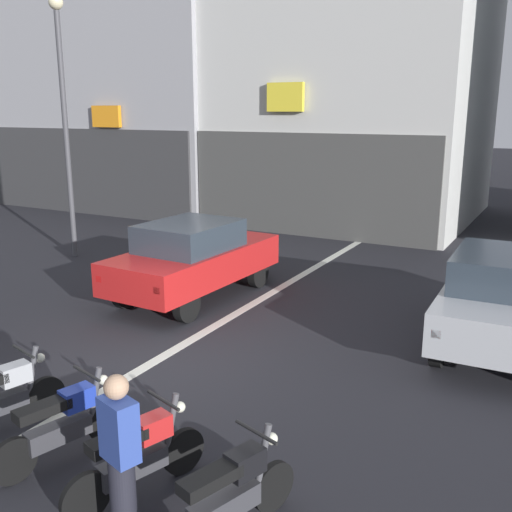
{
  "coord_description": "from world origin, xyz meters",
  "views": [
    {
      "loc": [
        5.51,
        -6.65,
        3.87
      ],
      "look_at": [
        0.79,
        2.0,
        1.4
      ],
      "focal_mm": 40.9,
      "sensor_mm": 36.0,
      "label": 1
    }
  ],
  "objects": [
    {
      "name": "ground_plane",
      "position": [
        0.0,
        0.0,
        0.0
      ],
      "size": [
        120.0,
        120.0,
        0.0
      ],
      "primitive_type": "plane",
      "color": "#232328"
    },
    {
      "name": "building_corner_left",
      "position": [
        -10.92,
        14.46,
        7.04
      ],
      "size": [
        10.24,
        9.6,
        14.11
      ],
      "color": "#9E9EA3",
      "rests_on": "ground"
    },
    {
      "name": "motorcycle_red_row_right_mid",
      "position": [
        1.93,
        -2.61,
        0.46
      ],
      "size": [
        0.67,
        1.61,
        0.98
      ],
      "color": "black",
      "rests_on": "ground"
    },
    {
      "name": "car_red_crossing_near",
      "position": [
        -1.3,
        3.1,
        0.89
      ],
      "size": [
        1.94,
        4.17,
        1.64
      ],
      "color": "black",
      "rests_on": "ground"
    },
    {
      "name": "street_lamp",
      "position": [
        -6.23,
        4.54,
        4.05
      ],
      "size": [
        0.36,
        0.36,
        6.63
      ],
      "color": "#47474C",
      "rests_on": "ground"
    },
    {
      "name": "motorcycle_black_row_rightmost",
      "position": [
        3.07,
        -2.69,
        0.46
      ],
      "size": [
        0.67,
        1.61,
        0.98
      ],
      "color": "black",
      "rests_on": "ground"
    },
    {
      "name": "motorcycle_silver_row_left_mid",
      "position": [
        -0.35,
        -2.44,
        0.46
      ],
      "size": [
        0.6,
        1.63,
        0.98
      ],
      "color": "black",
      "rests_on": "ground"
    },
    {
      "name": "car_silver_parked_kerbside",
      "position": [
        4.7,
        3.36,
        0.89
      ],
      "size": [
        1.87,
        4.15,
        1.64
      ],
      "color": "black",
      "rests_on": "ground"
    },
    {
      "name": "person_by_motorcycles",
      "position": [
        2.26,
        -3.21,
        0.86
      ],
      "size": [
        0.41,
        0.32,
        1.67
      ],
      "color": "#23232D",
      "rests_on": "ground"
    },
    {
      "name": "motorcycle_blue_row_centre",
      "position": [
        0.79,
        -2.53,
        0.46
      ],
      "size": [
        0.62,
        1.63,
        0.98
      ],
      "color": "black",
      "rests_on": "ground"
    },
    {
      "name": "lane_centre_line",
      "position": [
        0.0,
        6.0,
        0.0
      ],
      "size": [
        0.2,
        18.0,
        0.01
      ],
      "primitive_type": "cube",
      "color": "silver",
      "rests_on": "ground"
    }
  ]
}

